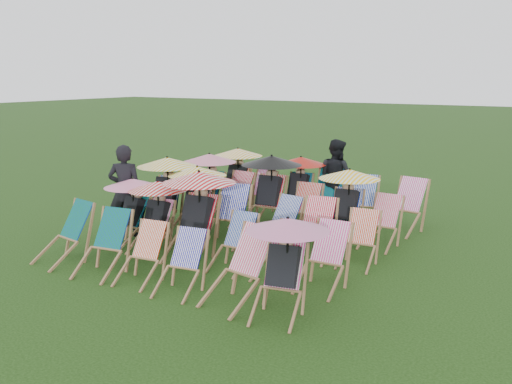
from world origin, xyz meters
The scene contains 33 objects.
ground centered at (0.00, 0.00, 0.00)m, with size 100.00×100.00×0.00m, color black.
deckchair_0 centered at (-2.06, -2.25, 0.47)m, with size 0.76×0.96×0.94m.
deckchair_1 centered at (-1.12, -2.31, 0.47)m, with size 0.73×0.93×0.93m.
deckchair_2 centered at (-0.40, -2.26, 0.41)m, with size 0.63×0.82×0.83m.
deckchair_3 centered at (0.34, -2.29, 0.41)m, with size 0.65×0.83×0.83m.
deckchair_4 centered at (1.23, -2.22, 0.49)m, with size 0.81×1.01×0.99m.
deckchair_5 centered at (1.90, -2.25, 0.65)m, with size 1.04×1.13×1.23m.
deckchair_6 centered at (-1.87, -0.98, 0.62)m, with size 0.98×1.05×1.17m.
deckchair_7 centered at (-1.26, -1.02, 0.62)m, with size 1.00×1.05×1.18m.
deckchair_8 centered at (-0.42, -0.99, 0.75)m, with size 1.19×1.27×1.42m.
deckchair_9 centered at (0.42, -1.13, 0.42)m, with size 0.56×0.78×0.84m.
deckchair_10 centered at (1.24, -1.14, 0.41)m, with size 0.65×0.82×0.81m.
deckchair_11 centered at (1.95, -1.16, 0.45)m, with size 0.61×0.85×0.90m.
deckchair_12 centered at (-2.06, 0.18, 0.73)m, with size 1.16×1.26×1.38m.
deckchair_13 centered at (-1.29, 0.10, 0.68)m, with size 1.08×1.12×1.28m.
deckchair_14 centered at (-0.44, 0.00, 0.50)m, with size 0.82×1.02×1.00m.
deckchair_15 centered at (0.52, 0.09, 0.45)m, with size 0.73×0.91×0.89m.
deckchair_16 centered at (1.22, 0.05, 0.47)m, with size 0.72×0.93×0.94m.
deckchair_17 centered at (1.99, 0.06, 0.42)m, with size 0.61×0.81×0.83m.
deckchair_18 centered at (-1.91, 1.32, 0.70)m, with size 1.12×1.18×1.33m.
deckchair_19 centered at (-1.22, 1.27, 0.49)m, with size 0.73×0.96×0.98m.
deckchair_20 centered at (-0.40, 1.31, 0.74)m, with size 1.18×1.25×1.40m.
deckchair_21 centered at (0.39, 1.27, 0.45)m, with size 0.65×0.87×0.90m.
deckchair_22 centered at (1.27, 1.19, 0.68)m, with size 1.09×1.15×1.29m.
deckchair_23 centered at (1.95, 1.19, 0.44)m, with size 0.61×0.83×0.87m.
deckchair_24 centered at (-1.95, 2.48, 0.69)m, with size 1.11×1.15×1.31m.
deckchair_25 centered at (-1.18, 2.28, 0.43)m, with size 0.59×0.81×0.87m.
deckchair_26 centered at (-0.30, 2.39, 0.66)m, with size 1.05×1.12×1.25m.
deckchair_27 centered at (0.34, 2.38, 0.51)m, with size 0.72×0.97×1.02m.
deckchair_28 centered at (1.11, 2.33, 0.48)m, with size 0.73×0.95×0.97m.
deckchair_29 centered at (1.99, 2.36, 0.50)m, with size 0.79×1.00×0.99m.
person_left centered at (-2.30, -0.59, 0.85)m, with size 0.62×0.41×1.70m, color black.
person_rear centered at (0.36, 2.88, 0.81)m, with size 0.79×0.62×1.63m, color black.
Camera 1 is at (5.09, -8.07, 2.94)m, focal length 40.00 mm.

